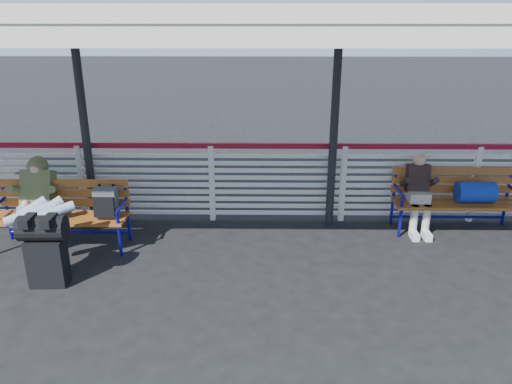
{
  "coord_description": "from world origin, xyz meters",
  "views": [
    {
      "loc": [
        0.77,
        -5.29,
        3.12
      ],
      "look_at": [
        0.69,
        1.0,
        0.8
      ],
      "focal_mm": 35.0,
      "sensor_mm": 36.0,
      "label": 1
    }
  ],
  "objects_px": {
    "bench_right": "(463,193)",
    "bench_left": "(73,207)",
    "luggage_stack": "(45,248)",
    "traveler_man": "(38,207)",
    "companion_person": "(419,193)"
  },
  "relations": [
    {
      "from": "bench_right",
      "to": "companion_person",
      "type": "xyz_separation_m",
      "value": [
        -0.66,
        -0.02,
        0.02
      ]
    },
    {
      "from": "bench_left",
      "to": "companion_person",
      "type": "height_order",
      "value": "companion_person"
    },
    {
      "from": "traveler_man",
      "to": "luggage_stack",
      "type": "bearing_deg",
      "value": -63.3
    },
    {
      "from": "bench_left",
      "to": "bench_right",
      "type": "relative_size",
      "value": 1.0
    },
    {
      "from": "bench_left",
      "to": "traveler_man",
      "type": "height_order",
      "value": "traveler_man"
    },
    {
      "from": "traveler_man",
      "to": "companion_person",
      "type": "height_order",
      "value": "traveler_man"
    },
    {
      "from": "luggage_stack",
      "to": "traveler_man",
      "type": "bearing_deg",
      "value": 114.84
    },
    {
      "from": "luggage_stack",
      "to": "companion_person",
      "type": "xyz_separation_m",
      "value": [
        4.82,
        1.62,
        0.11
      ]
    },
    {
      "from": "bench_right",
      "to": "bench_left",
      "type": "bearing_deg",
      "value": -173.82
    },
    {
      "from": "luggage_stack",
      "to": "traveler_man",
      "type": "height_order",
      "value": "traveler_man"
    },
    {
      "from": "bench_left",
      "to": "traveler_man",
      "type": "distance_m",
      "value": 0.49
    },
    {
      "from": "traveler_man",
      "to": "companion_person",
      "type": "distance_m",
      "value": 5.25
    },
    {
      "from": "luggage_stack",
      "to": "bench_right",
      "type": "distance_m",
      "value": 5.72
    },
    {
      "from": "luggage_stack",
      "to": "bench_left",
      "type": "relative_size",
      "value": 0.49
    },
    {
      "from": "bench_right",
      "to": "companion_person",
      "type": "relative_size",
      "value": 1.57
    }
  ]
}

